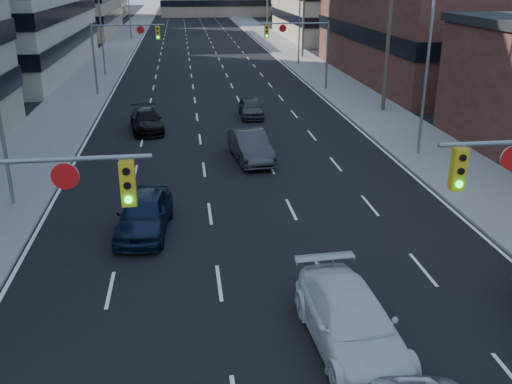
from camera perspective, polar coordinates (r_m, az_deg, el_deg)
The scene contains 18 objects.
road_surface at distance 135.26m, azimuth -6.41°, elevation 16.73°, with size 18.00×300.00×0.02m, color black.
sidewalk_left at distance 135.51m, azimuth -11.49°, elevation 16.49°, with size 5.00×300.00×0.15m, color slate.
sidewalk_right at distance 135.97m, azimuth -1.35°, elevation 16.90°, with size 5.00×300.00×0.15m, color slate.
storefront_right_mid at distance 61.26m, azimuth 19.25°, elevation 14.94°, with size 20.00×30.00×9.00m, color #472119.
signal_far_left at distance 50.42m, azimuth -13.34°, elevation 14.23°, with size 6.09×0.33×6.00m.
signal_far_right at distance 51.24m, azimuth 4.59°, elevation 14.80°, with size 6.09×0.33×6.00m.
utility_pole_block at distance 43.69m, azimuth 13.14°, elevation 15.23°, with size 2.20×0.28×11.00m.
utility_pole_midblock at distance 72.54m, azimuth 4.79°, elevation 17.77°, with size 2.20×0.28×11.00m.
streetlight_left_near at distance 26.45m, azimuth -24.26°, elevation 8.90°, with size 2.03×0.22×9.00m.
streetlight_left_mid at distance 60.55m, azimuth -15.11°, elevation 15.84°, with size 2.03×0.22×9.00m.
streetlight_left_far at distance 95.30m, azimuth -12.49°, elevation 17.69°, with size 2.03×0.22×9.00m.
streetlight_right_near at distance 32.94m, azimuth 16.48°, elevation 11.93°, with size 2.03×0.22×9.00m.
streetlight_right_far at distance 66.34m, azimuth 4.24°, elevation 16.86°, with size 2.03×0.22×9.00m.
white_van at distance 16.34m, azimuth 9.47°, elevation -12.63°, with size 2.23×5.48×1.59m, color silver.
sedan_blue at distance 23.20m, azimuth -11.11°, elevation -2.12°, with size 1.92×4.77×1.63m, color black.
sedan_grey_center at distance 31.71m, azimuth -0.56°, elevation 4.60°, with size 1.74×4.99×1.64m, color #2D2D2F.
sedan_black_far at distance 38.57m, azimuth -10.89°, elevation 7.02°, with size 1.97×4.84×1.40m, color black.
sedan_grey_right at distance 41.78m, azimuth -0.51°, elevation 8.45°, with size 1.64×4.06×1.38m, color #333235.
Camera 1 is at (-2.71, -4.88, 9.76)m, focal length 40.00 mm.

